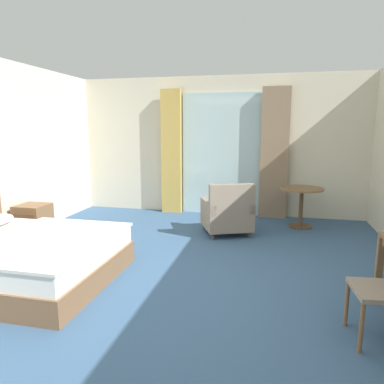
{
  "coord_description": "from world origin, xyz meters",
  "views": [
    {
      "loc": [
        1.07,
        -3.43,
        1.73
      ],
      "look_at": [
        0.17,
        0.48,
        1.0
      ],
      "focal_mm": 32.83,
      "sensor_mm": 36.0,
      "label": 1
    }
  ],
  "objects_px": {
    "bed": "(18,257)",
    "round_cafe_table": "(301,198)",
    "nightstand": "(34,222)",
    "armchair_by_window": "(227,214)"
  },
  "relations": [
    {
      "from": "bed",
      "to": "round_cafe_table",
      "type": "relative_size",
      "value": 2.82
    },
    {
      "from": "nightstand",
      "to": "round_cafe_table",
      "type": "relative_size",
      "value": 0.76
    },
    {
      "from": "nightstand",
      "to": "armchair_by_window",
      "type": "bearing_deg",
      "value": 18.19
    },
    {
      "from": "bed",
      "to": "round_cafe_table",
      "type": "xyz_separation_m",
      "value": [
        3.34,
        3.0,
        0.26
      ]
    },
    {
      "from": "round_cafe_table",
      "to": "armchair_by_window",
      "type": "bearing_deg",
      "value": -149.85
    },
    {
      "from": "bed",
      "to": "armchair_by_window",
      "type": "height_order",
      "value": "bed"
    },
    {
      "from": "bed",
      "to": "nightstand",
      "type": "height_order",
      "value": "bed"
    },
    {
      "from": "bed",
      "to": "armchair_by_window",
      "type": "bearing_deg",
      "value": 47.18
    },
    {
      "from": "nightstand",
      "to": "armchair_by_window",
      "type": "distance_m",
      "value": 3.08
    },
    {
      "from": "bed",
      "to": "nightstand",
      "type": "xyz_separation_m",
      "value": [
        -0.8,
        1.34,
        0.01
      ]
    }
  ]
}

